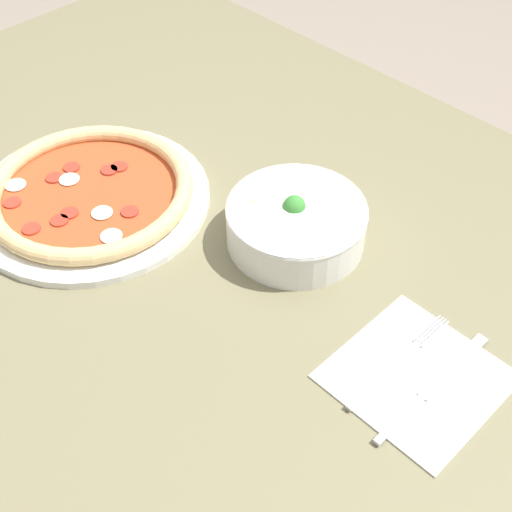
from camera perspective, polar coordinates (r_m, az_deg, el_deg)
name	(u,v)px	position (r m, az deg, el deg)	size (l,w,h in m)	color
ground_plane	(209,458)	(1.70, -3.80, -15.81)	(8.00, 8.00, 0.00)	gray
dining_table	(189,247)	(1.16, -5.39, 0.72)	(1.34, 1.02, 0.78)	#706B4C
pizza	(90,193)	(1.10, -13.14, 4.90)	(0.36, 0.36, 0.04)	white
bowl	(296,221)	(1.00, 3.20, 2.78)	(0.20, 0.20, 0.08)	white
napkin	(417,377)	(0.89, 12.73, -9.42)	(0.19, 0.19, 0.00)	white
fork	(398,363)	(0.89, 11.26, -8.36)	(0.02, 0.19, 0.00)	silver
knife	(428,391)	(0.88, 13.62, -10.48)	(0.02, 0.21, 0.01)	silver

